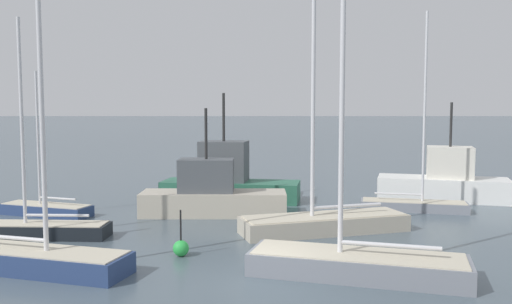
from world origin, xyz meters
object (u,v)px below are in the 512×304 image
(sailboat_2, at_px, (34,227))
(fishing_boat_2, at_px, (226,181))
(fishing_boat_1, at_px, (442,181))
(channel_buoy_1, at_px, (179,248))
(sailboat_1, at_px, (44,208))
(sailboat_5, at_px, (355,259))
(fishing_boat_0, at_px, (210,195))
(sailboat_6, at_px, (31,256))
(sailboat_3, at_px, (322,220))
(sailboat_4, at_px, (412,202))

(sailboat_2, xyz_separation_m, fishing_boat_2, (7.12, 8.30, 0.67))
(sailboat_2, xyz_separation_m, fishing_boat_1, (19.06, 8.49, 0.59))
(fishing_boat_1, distance_m, channel_buoy_1, 17.15)
(sailboat_1, xyz_separation_m, sailboat_5, (12.99, -9.12, 0.17))
(fishing_boat_1, bearing_deg, sailboat_1, -152.35)
(channel_buoy_1, bearing_deg, sailboat_1, 136.75)
(sailboat_5, xyz_separation_m, fishing_boat_0, (-5.16, 9.24, 0.42))
(sailboat_1, bearing_deg, fishing_boat_2, -135.60)
(sailboat_2, xyz_separation_m, sailboat_6, (1.68, -4.32, 0.06))
(sailboat_1, distance_m, fishing_boat_2, 9.37)
(sailboat_6, bearing_deg, fishing_boat_0, 76.97)
(sailboat_3, bearing_deg, fishing_boat_2, -76.70)
(sailboat_2, bearing_deg, sailboat_1, -70.51)
(fishing_boat_0, height_order, fishing_boat_1, fishing_boat_1)
(fishing_boat_1, relative_size, fishing_boat_2, 0.94)
(sailboat_4, distance_m, fishing_boat_2, 9.80)
(sailboat_2, distance_m, fishing_boat_0, 7.88)
(sailboat_1, relative_size, channel_buoy_1, 4.22)
(sailboat_2, height_order, fishing_boat_0, sailboat_2)
(sailboat_4, height_order, channel_buoy_1, sailboat_4)
(sailboat_4, bearing_deg, sailboat_3, -125.18)
(fishing_boat_0, distance_m, fishing_boat_1, 13.18)
(sailboat_6, height_order, channel_buoy_1, sailboat_6)
(sailboat_1, bearing_deg, sailboat_4, -157.60)
(fishing_boat_0, xyz_separation_m, fishing_boat_1, (12.53, 4.11, 0.07))
(sailboat_6, bearing_deg, sailboat_2, 127.38)
(sailboat_1, height_order, fishing_boat_0, sailboat_1)
(fishing_boat_2, bearing_deg, sailboat_1, 34.74)
(sailboat_1, bearing_deg, fishing_boat_0, -160.32)
(sailboat_3, bearing_deg, fishing_boat_1, -151.79)
(sailboat_5, relative_size, fishing_boat_1, 1.57)
(sailboat_2, distance_m, sailboat_4, 17.31)
(sailboat_2, relative_size, sailboat_6, 0.87)
(sailboat_6, distance_m, fishing_boat_1, 21.60)
(sailboat_2, bearing_deg, sailboat_6, 113.74)
(sailboat_2, xyz_separation_m, sailboat_5, (11.69, -4.86, 0.09))
(fishing_boat_1, bearing_deg, fishing_boat_0, -145.92)
(sailboat_5, bearing_deg, sailboat_2, -6.61)
(sailboat_5, bearing_deg, sailboat_4, -99.01)
(sailboat_1, distance_m, fishing_boat_1, 20.81)
(sailboat_1, distance_m, sailboat_6, 9.08)
(sailboat_4, xyz_separation_m, sailboat_5, (-4.77, -10.24, 0.08))
(fishing_boat_1, bearing_deg, channel_buoy_1, -123.44)
(sailboat_1, xyz_separation_m, fishing_boat_0, (7.83, 0.12, 0.59))
(fishing_boat_1, bearing_deg, sailboat_6, -127.69)
(sailboat_5, height_order, fishing_boat_2, sailboat_5)
(sailboat_1, relative_size, sailboat_5, 0.59)
(sailboat_2, bearing_deg, sailboat_4, -159.42)
(sailboat_2, distance_m, sailboat_3, 11.47)
(sailboat_3, height_order, sailboat_4, sailboat_3)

